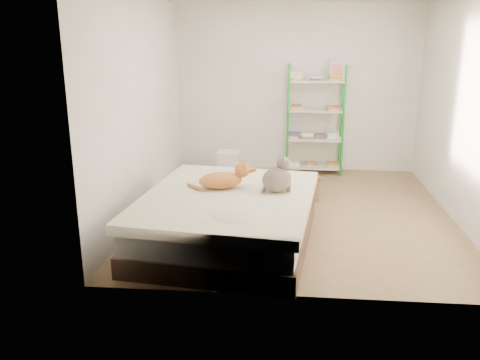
# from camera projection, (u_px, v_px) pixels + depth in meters

# --- Properties ---
(room) EXTENTS (3.81, 4.21, 2.61)m
(room) POSITION_uv_depth(u_px,v_px,m) (299.00, 109.00, 6.01)
(room) COLOR #8F744F
(room) RESTS_ON ground
(bed) EXTENTS (1.97, 2.34, 0.55)m
(bed) POSITION_uv_depth(u_px,v_px,m) (228.00, 219.00, 5.39)
(bed) COLOR brown
(bed) RESTS_ON ground
(orange_cat) EXTENTS (0.63, 0.46, 0.23)m
(orange_cat) POSITION_uv_depth(u_px,v_px,m) (221.00, 178.00, 5.49)
(orange_cat) COLOR #E67C4C
(orange_cat) RESTS_ON bed
(grey_cat) EXTENTS (0.43, 0.40, 0.39)m
(grey_cat) POSITION_uv_depth(u_px,v_px,m) (277.00, 174.00, 5.34)
(grey_cat) COLOR gray
(grey_cat) RESTS_ON bed
(shelf_unit) EXTENTS (0.88, 0.36, 1.74)m
(shelf_unit) POSITION_uv_depth(u_px,v_px,m) (315.00, 123.00, 7.91)
(shelf_unit) COLOR green
(shelf_unit) RESTS_ON ground
(cardboard_box) EXTENTS (0.46, 0.44, 0.37)m
(cardboard_box) POSITION_uv_depth(u_px,v_px,m) (301.00, 186.00, 6.89)
(cardboard_box) COLOR tan
(cardboard_box) RESTS_ON ground
(white_bin) EXTENTS (0.35, 0.31, 0.40)m
(white_bin) POSITION_uv_depth(u_px,v_px,m) (228.00, 164.00, 7.90)
(white_bin) COLOR white
(white_bin) RESTS_ON ground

